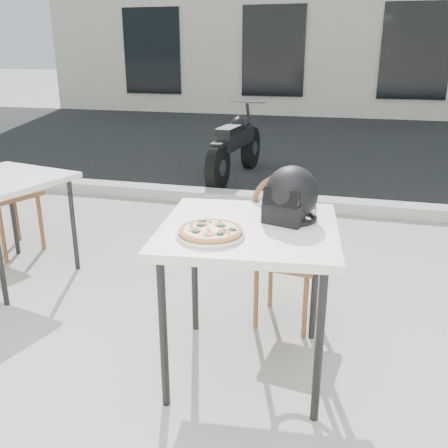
% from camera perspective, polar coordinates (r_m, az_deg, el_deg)
% --- Properties ---
extents(ground, '(80.00, 80.00, 0.00)m').
position_cam_1_polar(ground, '(2.80, -0.05, -15.97)').
color(ground, '#9E9C96').
rests_on(ground, ground).
extents(street_asphalt, '(30.00, 8.00, 0.00)m').
position_cam_1_polar(street_asphalt, '(9.37, 11.46, 8.90)').
color(street_asphalt, black).
rests_on(street_asphalt, ground).
extents(curb, '(30.00, 0.25, 0.12)m').
position_cam_1_polar(curb, '(5.47, 8.28, 2.49)').
color(curb, '#A4A099').
rests_on(curb, ground).
extents(cafe_table_main, '(0.94, 0.94, 0.81)m').
position_cam_1_polar(cafe_table_main, '(2.45, 2.84, -1.80)').
color(cafe_table_main, silver).
rests_on(cafe_table_main, ground).
extents(plate, '(0.38, 0.38, 0.02)m').
position_cam_1_polar(plate, '(2.27, -1.55, -1.25)').
color(plate, white).
rests_on(plate, cafe_table_main).
extents(pizza, '(0.37, 0.37, 0.04)m').
position_cam_1_polar(pizza, '(2.26, -1.55, -0.73)').
color(pizza, '#D88E4F').
rests_on(pizza, plate).
extents(helmet, '(0.33, 0.34, 0.27)m').
position_cam_1_polar(helmet, '(2.49, 7.62, 3.12)').
color(helmet, black).
rests_on(helmet, cafe_table_main).
extents(cafe_chair_main, '(0.42, 0.42, 0.98)m').
position_cam_1_polar(cafe_chair_main, '(2.93, 7.11, -2.26)').
color(cafe_chair_main, brown).
rests_on(cafe_chair_main, ground).
extents(cafe_table_side, '(0.96, 0.96, 0.77)m').
position_cam_1_polar(cafe_table_side, '(3.89, -24.23, 3.89)').
color(cafe_table_side, silver).
rests_on(cafe_table_side, ground).
extents(motorcycle, '(0.51, 1.96, 0.98)m').
position_cam_1_polar(motorcycle, '(6.59, 1.38, 8.83)').
color(motorcycle, black).
rests_on(motorcycle, street_asphalt).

